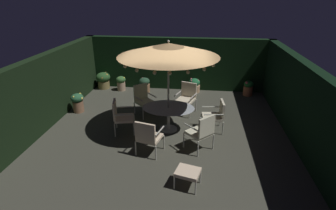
{
  "coord_description": "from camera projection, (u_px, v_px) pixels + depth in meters",
  "views": [
    {
      "loc": [
        0.89,
        -7.0,
        3.86
      ],
      "look_at": [
        0.07,
        -0.2,
        0.85
      ],
      "focal_mm": 27.75,
      "sensor_mm": 36.0,
      "label": 1
    }
  ],
  "objects": [
    {
      "name": "patio_chair_north",
      "position": [
        216.0,
        114.0,
        7.65
      ],
      "size": [
        0.67,
        0.64,
        0.93
      ],
      "color": "#B3B6A4",
      "rests_on": "ground_plane"
    },
    {
      "name": "potted_plant_front_corner",
      "position": [
        78.0,
        102.0,
        8.92
      ],
      "size": [
        0.45,
        0.43,
        0.67
      ],
      "color": "#8D6245",
      "rests_on": "ground_plane"
    },
    {
      "name": "potted_plant_back_center",
      "position": [
        103.0,
        80.0,
        11.13
      ],
      "size": [
        0.6,
        0.6,
        0.7
      ],
      "color": "olive",
      "rests_on": "ground_plane"
    },
    {
      "name": "potted_plant_back_left",
      "position": [
        121.0,
        83.0,
        10.92
      ],
      "size": [
        0.4,
        0.4,
        0.61
      ],
      "color": "tan",
      "rests_on": "ground_plane"
    },
    {
      "name": "hedge_backdrop_rear",
      "position": [
        177.0,
        64.0,
        10.86
      ],
      "size": [
        7.69,
        0.3,
        2.15
      ],
      "primitive_type": "cube",
      "color": "black",
      "rests_on": "ground_plane"
    },
    {
      "name": "ottoman_footrest",
      "position": [
        188.0,
        173.0,
        5.47
      ],
      "size": [
        0.58,
        0.53,
        0.4
      ],
      "color": "#B5B2A6",
      "rests_on": "ground_plane"
    },
    {
      "name": "patio_chair_southeast",
      "position": [
        120.0,
        115.0,
        7.54
      ],
      "size": [
        0.68,
        0.68,
        1.0
      ],
      "color": "#BBB6A6",
      "rests_on": "ground_plane"
    },
    {
      "name": "patio_dining_table",
      "position": [
        168.0,
        111.0,
        7.65
      ],
      "size": [
        1.53,
        1.16,
        0.74
      ],
      "color": "#B5AEA8",
      "rests_on": "ground_plane"
    },
    {
      "name": "patio_chair_southwest",
      "position": [
        202.0,
        130.0,
        6.65
      ],
      "size": [
        0.81,
        0.81,
        1.03
      ],
      "color": "#B7B7A8",
      "rests_on": "ground_plane"
    },
    {
      "name": "patio_chair_northeast",
      "position": [
        187.0,
        96.0,
        8.82
      ],
      "size": [
        0.77,
        0.79,
        1.03
      ],
      "color": "#B6AFA6",
      "rests_on": "ground_plane"
    },
    {
      "name": "hedge_backdrop_left",
      "position": [
        48.0,
        90.0,
        7.98
      ],
      "size": [
        0.3,
        7.52,
        2.15
      ],
      "primitive_type": "cube",
      "color": "black",
      "rests_on": "ground_plane"
    },
    {
      "name": "patio_chair_east",
      "position": [
        143.0,
        98.0,
        8.7
      ],
      "size": [
        0.81,
        0.81,
        1.02
      ],
      "color": "#BAB1AA",
      "rests_on": "ground_plane"
    },
    {
      "name": "patio_chair_south",
      "position": [
        148.0,
        136.0,
        6.49
      ],
      "size": [
        0.71,
        0.7,
        0.97
      ],
      "color": "#B5B3A3",
      "rests_on": "ground_plane"
    },
    {
      "name": "potted_plant_left_near",
      "position": [
        194.0,
        85.0,
        10.75
      ],
      "size": [
        0.47,
        0.47,
        0.58
      ],
      "color": "tan",
      "rests_on": "ground_plane"
    },
    {
      "name": "potted_plant_left_far",
      "position": [
        144.0,
        85.0,
        10.73
      ],
      "size": [
        0.44,
        0.44,
        0.61
      ],
      "color": "olive",
      "rests_on": "ground_plane"
    },
    {
      "name": "patio_umbrella",
      "position": [
        168.0,
        50.0,
        6.92
      ],
      "size": [
        2.77,
        2.77,
        2.68
      ],
      "color": "#B6B6A5",
      "rests_on": "ground_plane"
    },
    {
      "name": "ground_plane",
      "position": [
        167.0,
        128.0,
        8.01
      ],
      "size": [
        7.69,
        7.52,
        0.02
      ],
      "primitive_type": "cube",
      "color": "#3E3E33"
    },
    {
      "name": "potted_plant_right_far",
      "position": [
        248.0,
        88.0,
        10.38
      ],
      "size": [
        0.37,
        0.37,
        0.61
      ],
      "color": "#B2613F",
      "rests_on": "ground_plane"
    },
    {
      "name": "hedge_backdrop_right",
      "position": [
        299.0,
        101.0,
        7.17
      ],
      "size": [
        0.3,
        7.52,
        2.15
      ],
      "primitive_type": "cube",
      "color": "black",
      "rests_on": "ground_plane"
    }
  ]
}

